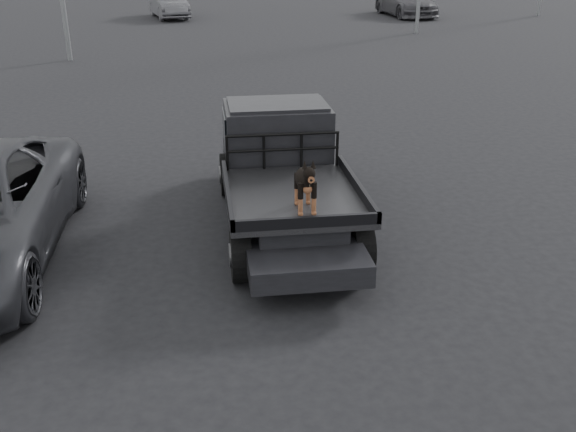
{
  "coord_description": "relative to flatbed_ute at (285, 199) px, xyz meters",
  "views": [
    {
      "loc": [
        -0.93,
        -7.46,
        4.32
      ],
      "look_at": [
        0.06,
        -0.37,
        1.19
      ],
      "focal_mm": 40.0,
      "sensor_mm": 36.0,
      "label": 1
    }
  ],
  "objects": [
    {
      "name": "distant_car_b",
      "position": [
        11.01,
        28.55,
        0.35
      ],
      "size": [
        2.72,
        5.72,
        1.61
      ],
      "primitive_type": "imported",
      "rotation": [
        0.0,
        0.0,
        0.08
      ],
      "color": "#414045",
      "rests_on": "ground"
    },
    {
      "name": "flatbed_ute",
      "position": [
        0.0,
        0.0,
        0.0
      ],
      "size": [
        2.0,
        5.4,
        0.92
      ],
      "primitive_type": null,
      "color": "black",
      "rests_on": "ground"
    },
    {
      "name": "ground",
      "position": [
        -0.34,
        -1.97,
        -0.46
      ],
      "size": [
        120.0,
        120.0,
        0.0
      ],
      "primitive_type": "plane",
      "color": "black",
      "rests_on": "ground"
    },
    {
      "name": "dog",
      "position": [
        0.07,
        -1.52,
        0.83
      ],
      "size": [
        0.32,
        0.6,
        0.74
      ],
      "primitive_type": null,
      "color": "black",
      "rests_on": "flatbed_ute"
    },
    {
      "name": "distant_car_a",
      "position": [
        -2.68,
        29.41,
        0.29
      ],
      "size": [
        2.54,
        4.79,
        1.5
      ],
      "primitive_type": "imported",
      "rotation": [
        0.0,
        0.0,
        0.22
      ],
      "color": "#48484D",
      "rests_on": "ground"
    },
    {
      "name": "ute_cab",
      "position": [
        -0.0,
        0.95,
        0.9
      ],
      "size": [
        1.72,
        1.3,
        0.88
      ],
      "primitive_type": null,
      "color": "black",
      "rests_on": "flatbed_ute"
    },
    {
      "name": "headache_rack",
      "position": [
        -0.0,
        0.2,
        0.74
      ],
      "size": [
        1.8,
        0.08,
        0.55
      ],
      "primitive_type": null,
      "color": "black",
      "rests_on": "flatbed_ute"
    }
  ]
}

